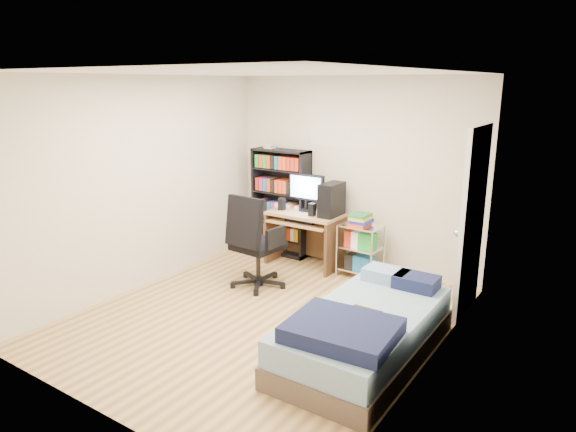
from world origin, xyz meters
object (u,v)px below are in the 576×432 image
Objects in this scene: media_shelf at (281,201)px; computer_desk at (313,218)px; bed at (365,332)px; office_chair at (255,258)px.

media_shelf reaches higher than computer_desk.
bed is (2.28, -1.99, -0.53)m from media_shelf.
office_chair is at bearing -69.13° from media_shelf.
computer_desk is 0.62× the size of bed.
media_shelf is 0.80× the size of bed.
computer_desk is 1.09m from office_chair.
computer_desk is at bearing 132.12° from bed.
computer_desk is at bearing 84.07° from office_chair.
computer_desk is 1.07× the size of office_chair.
bed is at bearing -18.85° from office_chair.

